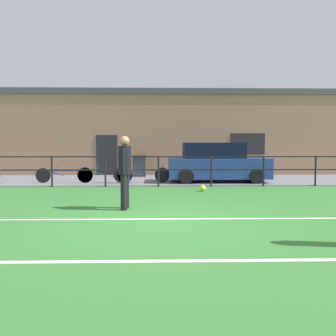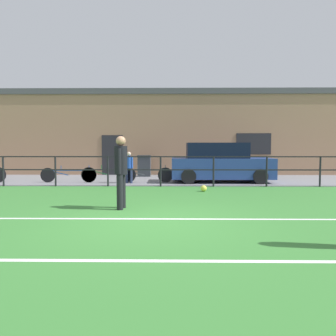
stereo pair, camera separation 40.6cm
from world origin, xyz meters
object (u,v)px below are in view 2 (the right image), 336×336
at_px(parked_car_red, 220,163).
at_px(bicycle_parked_4, 108,174).
at_px(soccer_ball_match, 204,188).
at_px(bicycle_parked_3, 68,175).
at_px(bicycle_parked_0, 145,175).
at_px(spectator_child, 129,165).
at_px(player_goalkeeper, 121,168).
at_px(trash_bin_0, 144,166).

bearing_deg(parked_car_red, bicycle_parked_4, -175.92).
height_order(soccer_ball_match, bicycle_parked_3, bicycle_parked_3).
bearing_deg(bicycle_parked_0, parked_car_red, 6.02).
bearing_deg(spectator_child, player_goalkeeper, 113.48).
relative_size(soccer_ball_match, spectator_child, 0.16).
distance_m(parked_car_red, trash_bin_0, 4.30).
xyz_separation_m(soccer_ball_match, bicycle_parked_0, (-2.21, 2.61, 0.24)).
distance_m(parked_car_red, bicycle_parked_0, 3.21).
xyz_separation_m(bicycle_parked_4, trash_bin_0, (1.25, 2.92, 0.20)).
bearing_deg(bicycle_parked_3, spectator_child, -5.46).
bearing_deg(player_goalkeeper, bicycle_parked_4, -160.39).
relative_size(parked_car_red, bicycle_parked_0, 1.80).
height_order(parked_car_red, trash_bin_0, parked_car_red).
bearing_deg(parked_car_red, bicycle_parked_3, -176.99).
bearing_deg(bicycle_parked_4, player_goalkeeper, -76.24).
bearing_deg(spectator_child, bicycle_parked_3, 12.56).
relative_size(soccer_ball_match, bicycle_parked_4, 0.09).
distance_m(bicycle_parked_0, trash_bin_0, 2.94).
height_order(player_goalkeeper, bicycle_parked_3, player_goalkeeper).
xyz_separation_m(parked_car_red, bicycle_parked_0, (-3.16, -0.33, -0.45)).
xyz_separation_m(bicycle_parked_3, bicycle_parked_4, (1.67, 0.00, 0.01)).
relative_size(bicycle_parked_3, bicycle_parked_4, 1.03).
bearing_deg(bicycle_parked_4, bicycle_parked_3, -180.00).
bearing_deg(bicycle_parked_0, soccer_ball_match, -49.75).
relative_size(player_goalkeeper, spectator_child, 1.39).
bearing_deg(spectator_child, soccer_ball_match, 158.13).
distance_m(player_goalkeeper, spectator_child, 5.61).
height_order(player_goalkeeper, bicycle_parked_0, player_goalkeeper).
distance_m(player_goalkeeper, trash_bin_0, 8.76).
bearing_deg(bicycle_parked_3, player_goalkeeper, -61.97).
distance_m(soccer_ball_match, bicycle_parked_4, 4.55).
height_order(soccer_ball_match, spectator_child, spectator_child).
bearing_deg(trash_bin_0, spectator_child, -96.39).
bearing_deg(player_goalkeeper, parked_car_red, 158.01).
distance_m(player_goalkeeper, parked_car_red, 6.96).
distance_m(bicycle_parked_0, bicycle_parked_4, 1.51).
height_order(bicycle_parked_3, bicycle_parked_4, bicycle_parked_4).
relative_size(bicycle_parked_4, trash_bin_0, 2.16).
xyz_separation_m(soccer_ball_match, trash_bin_0, (-2.47, 5.53, 0.45)).
height_order(spectator_child, bicycle_parked_0, spectator_child).
relative_size(player_goalkeeper, bicycle_parked_4, 0.78).
bearing_deg(parked_car_red, bicycle_parked_0, -173.98).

